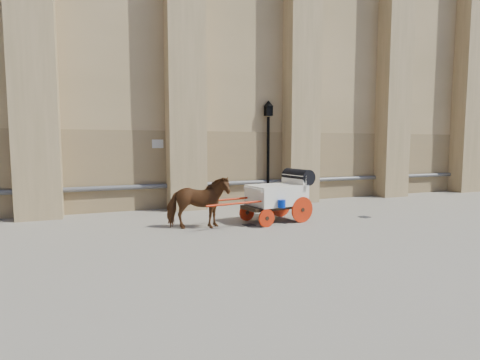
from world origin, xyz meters
name	(u,v)px	position (x,y,z in m)	size (l,w,h in m)	color
ground	(247,226)	(0.00, 0.00, 0.00)	(90.00, 90.00, 0.00)	gray
cathedral	(225,13)	(2.07, 7.81, 9.01)	(44.80, 9.20, 19.20)	tan
horse	(198,203)	(-1.49, 0.16, 0.77)	(0.83, 1.83, 1.54)	#603414
carriage	(280,193)	(1.27, 0.27, 0.90)	(3.92, 1.58, 1.67)	black
street_lamp	(268,149)	(2.55, 3.80, 2.30)	(0.40, 0.40, 4.30)	black
drain_grate_near	(249,225)	(0.09, 0.05, 0.01)	(0.32, 0.32, 0.01)	black
drain_grate_far	(364,217)	(4.25, -0.25, 0.01)	(0.32, 0.32, 0.01)	black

